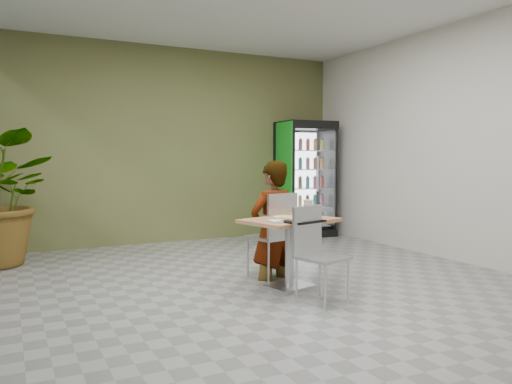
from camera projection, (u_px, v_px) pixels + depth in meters
ground at (270, 293)px, 5.16m from camera, size 7.00×7.00×0.00m
room_envelope at (270, 138)px, 5.05m from camera, size 6.00×7.00×3.20m
dining_table at (290, 239)px, 5.30m from camera, size 1.09×0.88×0.75m
chair_far at (276, 229)px, 5.73m from camera, size 0.53×0.53×0.99m
chair_near at (315, 246)px, 4.84m from camera, size 0.51×0.51×0.93m
seated_woman at (272, 233)px, 5.77m from camera, size 0.69×0.52×1.66m
pizza_plate at (284, 216)px, 5.38m from camera, size 0.34×0.27×0.03m
soda_cup at (308, 209)px, 5.42m from camera, size 0.11×0.11×0.19m
napkin_stack at (278, 221)px, 4.99m from camera, size 0.18×0.18×0.02m
cafeteria_tray at (303, 221)px, 5.00m from camera, size 0.45×0.37×0.02m
beverage_fridge at (306, 179)px, 8.90m from camera, size 1.00×0.81×2.03m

